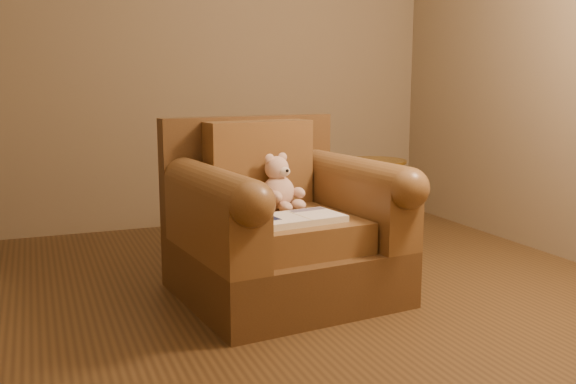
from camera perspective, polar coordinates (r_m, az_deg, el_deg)
name	(u,v)px	position (r m, az deg, el deg)	size (l,w,h in m)	color
floor	(280,306)	(3.28, -0.67, -10.10)	(4.00, 4.00, 0.00)	#4D351A
armchair	(280,228)	(3.37, -0.69, -3.21)	(1.13, 1.08, 0.92)	#53371B
teddy_bear	(280,188)	(3.42, -0.71, 0.39)	(0.22, 0.26, 0.31)	beige
guidebook	(299,218)	(3.13, 0.96, -2.36)	(0.45, 0.31, 0.03)	beige
side_table	(373,201)	(4.34, 7.56, -0.79)	(0.43, 0.43, 0.60)	gold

